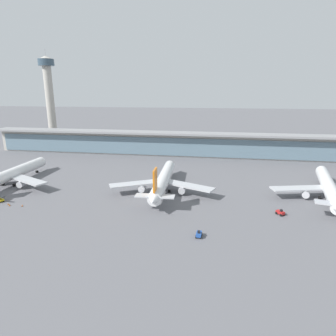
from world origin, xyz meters
name	(u,v)px	position (x,y,z in m)	size (l,w,h in m)	color
ground_plane	(162,193)	(0.00, 0.00, 0.00)	(1200.00, 1200.00, 0.00)	slate
airliner_left_stand	(9,175)	(-68.17, -0.67, 4.66)	(42.79, 55.51, 14.81)	white
airliner_centre_stand	(163,180)	(-0.09, 2.71, 4.66)	(42.75, 55.61, 14.81)	white
airliner_right_stand	(329,187)	(64.26, 4.72, 4.66)	(41.90, 55.24, 14.81)	white
service_truck_near_nose_blue	(199,234)	(17.09, -34.00, 0.87)	(1.87, 2.95, 2.05)	#234C9E
service_truck_under_wing_red	(280,212)	(43.15, -14.30, 0.87)	(3.07, 3.31, 2.05)	#B21E1E
terminal_building	(183,144)	(0.00, 71.08, 7.87)	(255.57, 12.80, 15.20)	#B2ADA3
control_tower	(49,93)	(-111.19, 108.01, 38.93)	(12.00, 12.00, 71.37)	#B2ADA3
safety_cone_alpha	(10,205)	(-52.15, -22.33, 0.32)	(0.62, 0.62, 0.70)	orange
safety_cone_bravo	(22,206)	(-47.33, -22.01, 0.32)	(0.62, 0.62, 0.70)	orange
safety_cone_echo	(8,204)	(-53.46, -21.39, 0.32)	(0.62, 0.62, 0.70)	orange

